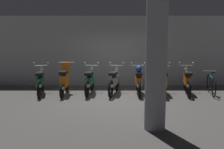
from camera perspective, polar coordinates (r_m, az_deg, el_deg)
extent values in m
plane|color=#565451|center=(8.85, 0.34, -5.53)|extent=(80.00, 80.00, 0.00)
cube|color=#ADADB2|center=(11.39, 0.23, 5.17)|extent=(16.00, 0.30, 3.02)
torus|color=black|center=(10.60, -15.31, -1.77)|extent=(0.20, 0.66, 0.65)
torus|color=black|center=(9.32, -15.97, -3.11)|extent=(0.20, 0.66, 0.65)
cube|color=#197238|center=(9.93, -15.66, -1.32)|extent=(0.37, 0.86, 0.28)
ellipsoid|color=#197238|center=(10.05, -15.63, 0.06)|extent=(0.33, 0.48, 0.22)
cube|color=black|center=(9.71, -15.82, 0.14)|extent=(0.33, 0.55, 0.10)
cylinder|color=#B7BABF|center=(10.40, -15.50, 1.88)|extent=(0.56, 0.14, 0.04)
sphere|color=#B7BABF|center=(10.42, -16.95, 2.39)|extent=(0.07, 0.07, 0.07)
sphere|color=#B7BABF|center=(10.37, -14.09, 2.47)|extent=(0.07, 0.07, 0.07)
cylinder|color=#B7BABF|center=(10.50, -15.40, -0.10)|extent=(0.08, 0.17, 0.65)
sphere|color=silver|center=(10.47, -15.45, 1.10)|extent=(0.12, 0.12, 0.12)
cube|color=white|center=(9.33, -15.98, -2.48)|extent=(0.16, 0.04, 0.10)
torus|color=black|center=(10.21, -10.06, -2.32)|extent=(0.10, 0.53, 0.53)
torus|color=black|center=(9.09, -11.17, -3.61)|extent=(0.10, 0.53, 0.53)
cube|color=orange|center=(9.60, -10.62, -1.35)|extent=(0.23, 0.74, 0.44)
cube|color=orange|center=(9.88, -10.36, 1.27)|extent=(0.28, 0.12, 0.48)
cube|color=black|center=(9.40, -10.83, 0.42)|extent=(0.25, 0.52, 0.10)
cylinder|color=#B7BABF|center=(10.00, -10.26, 2.61)|extent=(0.56, 0.05, 0.04)
cylinder|color=#B7BABF|center=(10.10, -10.15, -0.02)|extent=(0.06, 0.15, 0.85)
sphere|color=silver|center=(10.06, -10.20, 1.79)|extent=(0.12, 0.12, 0.12)
cube|color=white|center=(9.10, -11.16, -2.97)|extent=(0.16, 0.01, 0.10)
torus|color=black|center=(10.33, -4.56, -1.76)|extent=(0.13, 0.65, 0.65)
torus|color=black|center=(9.07, -5.70, -3.15)|extent=(0.13, 0.65, 0.65)
cube|color=#197238|center=(9.67, -5.10, -1.30)|extent=(0.27, 0.84, 0.28)
ellipsoid|color=#197238|center=(9.79, -4.99, 0.12)|extent=(0.29, 0.46, 0.22)
cube|color=black|center=(9.45, -5.29, 0.20)|extent=(0.27, 0.53, 0.10)
cylinder|color=#B7BABF|center=(10.14, -4.68, 1.99)|extent=(0.56, 0.07, 0.04)
sphere|color=#B7BABF|center=(10.17, -6.14, 2.56)|extent=(0.07, 0.07, 0.07)
sphere|color=#B7BABF|center=(10.09, -3.23, 2.55)|extent=(0.07, 0.07, 0.07)
cylinder|color=#B7BABF|center=(10.23, -4.62, -0.04)|extent=(0.07, 0.16, 0.65)
sphere|color=silver|center=(10.20, -4.63, 1.18)|extent=(0.12, 0.12, 0.12)
cube|color=white|center=(9.07, -5.68, -2.49)|extent=(0.16, 0.02, 0.10)
torus|color=black|center=(10.27, 0.95, -1.79)|extent=(0.21, 0.66, 0.65)
torus|color=black|center=(9.01, -0.45, -3.18)|extent=(0.21, 0.66, 0.65)
cube|color=#9EA0A8|center=(9.60, 0.30, -1.33)|extent=(0.37, 0.86, 0.28)
ellipsoid|color=#9EA0A8|center=(9.72, 0.47, 0.10)|extent=(0.34, 0.48, 0.22)
cube|color=black|center=(9.39, 0.10, 0.18)|extent=(0.33, 0.56, 0.10)
cylinder|color=#B7BABF|center=(10.07, 0.86, 1.98)|extent=(0.56, 0.14, 0.04)
sphere|color=#B7BABF|center=(10.11, -0.59, 2.57)|extent=(0.07, 0.07, 0.07)
sphere|color=#B7BABF|center=(10.02, 2.33, 2.52)|extent=(0.07, 0.07, 0.07)
cylinder|color=#B7BABF|center=(10.17, 0.91, -0.06)|extent=(0.08, 0.17, 0.65)
sphere|color=silver|center=(10.14, 0.91, 1.17)|extent=(0.12, 0.12, 0.12)
cube|color=white|center=(9.02, -0.41, -2.52)|extent=(0.16, 0.04, 0.10)
torus|color=black|center=(10.36, 5.48, -1.74)|extent=(0.12, 0.65, 0.65)
torus|color=black|center=(9.08, 5.89, -3.13)|extent=(0.12, 0.65, 0.65)
cube|color=orange|center=(9.69, 5.69, -1.28)|extent=(0.26, 0.84, 0.28)
ellipsoid|color=orange|center=(9.81, 5.66, 0.13)|extent=(0.28, 0.45, 0.22)
cube|color=black|center=(9.47, 5.77, 0.21)|extent=(0.26, 0.53, 0.10)
cylinder|color=#B7BABF|center=(10.16, 5.56, 2.00)|extent=(0.56, 0.06, 0.04)
sphere|color=#B7BABF|center=(10.14, 4.10, 2.57)|extent=(0.07, 0.07, 0.07)
sphere|color=#B7BABF|center=(10.17, 7.04, 2.55)|extent=(0.07, 0.07, 0.07)
cylinder|color=#B7BABF|center=(10.26, 5.52, -0.03)|extent=(0.06, 0.16, 0.65)
sphere|color=silver|center=(10.23, 5.54, 1.19)|extent=(0.12, 0.12, 0.12)
cube|color=white|center=(9.09, 5.89, -2.48)|extent=(0.16, 0.02, 0.10)
sphere|color=#1E389E|center=(9.45, 5.79, 1.23)|extent=(0.24, 0.24, 0.24)
torus|color=black|center=(10.39, 10.84, -1.82)|extent=(0.17, 0.66, 0.65)
torus|color=black|center=(9.11, 11.34, -3.21)|extent=(0.17, 0.66, 0.65)
cube|color=gold|center=(9.72, 11.10, -1.37)|extent=(0.33, 0.85, 0.28)
ellipsoid|color=gold|center=(9.84, 11.08, 0.04)|extent=(0.31, 0.47, 0.22)
cube|color=black|center=(9.50, 11.22, 0.12)|extent=(0.31, 0.55, 0.10)
cylinder|color=#B7BABF|center=(10.19, 10.98, 1.90)|extent=(0.56, 0.11, 0.04)
sphere|color=#B7BABF|center=(10.17, 9.53, 2.49)|extent=(0.07, 0.07, 0.07)
sphere|color=#B7BABF|center=(10.20, 12.45, 2.43)|extent=(0.07, 0.07, 0.07)
cylinder|color=#B7BABF|center=(10.29, 10.90, -0.11)|extent=(0.08, 0.17, 0.65)
sphere|color=silver|center=(10.26, 10.94, 1.10)|extent=(0.12, 0.12, 0.12)
cube|color=white|center=(9.12, 11.34, -2.56)|extent=(0.16, 0.03, 0.10)
sphere|color=#1E389E|center=(9.48, 11.25, 1.14)|extent=(0.24, 0.24, 0.24)
torus|color=black|center=(10.70, 15.70, -1.70)|extent=(0.20, 0.66, 0.65)
torus|color=black|center=(9.42, 16.46, -3.01)|extent=(0.20, 0.66, 0.65)
cube|color=orange|center=(10.03, 16.10, -1.25)|extent=(0.36, 0.86, 0.28)
ellipsoid|color=orange|center=(10.15, 16.06, 0.12)|extent=(0.33, 0.48, 0.22)
cube|color=black|center=(9.81, 16.27, 0.20)|extent=(0.33, 0.55, 0.10)
cylinder|color=#B7BABF|center=(10.50, 15.90, 1.92)|extent=(0.56, 0.13, 0.04)
sphere|color=#B7BABF|center=(10.47, 14.51, 2.50)|extent=(0.07, 0.07, 0.07)
sphere|color=#B7BABF|center=(10.52, 17.33, 2.42)|extent=(0.07, 0.07, 0.07)
cylinder|color=#B7BABF|center=(10.60, 15.80, -0.04)|extent=(0.08, 0.17, 0.65)
sphere|color=silver|center=(10.57, 15.84, 1.14)|extent=(0.12, 0.12, 0.12)
cube|color=white|center=(9.43, 16.47, -2.39)|extent=(0.16, 0.04, 0.10)
torus|color=black|center=(10.83, 20.35, -1.70)|extent=(0.17, 0.68, 0.68)
torus|color=black|center=(9.81, 21.37, -2.72)|extent=(0.17, 0.68, 0.68)
cylinder|color=teal|center=(10.27, 20.92, -0.54)|extent=(0.16, 0.68, 0.04)
cylinder|color=teal|center=(10.05, 21.16, -0.15)|extent=(0.03, 0.03, 0.22)
cube|color=black|center=(10.04, 21.19, 0.53)|extent=(0.14, 0.23, 0.05)
cylinder|color=#B7BABF|center=(10.64, 20.59, 0.73)|extent=(0.50, 0.12, 0.03)
cylinder|color=black|center=(10.29, 20.84, -3.08)|extent=(0.14, 0.12, 0.10)
cylinder|color=gray|center=(5.84, 9.52, 2.35)|extent=(0.48, 0.48, 3.02)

